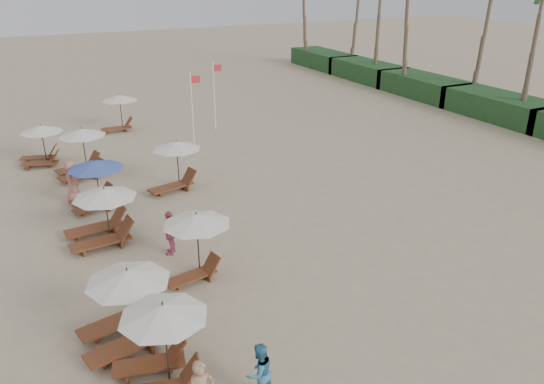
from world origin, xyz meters
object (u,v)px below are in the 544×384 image
lounger_station_1 (158,345)px  lounger_station_3 (99,217)px  beachgoer_mid_a (259,372)px  beachgoer_far_b (72,182)px  inland_station_2 (118,108)px  flag_pole_near (193,107)px  lounger_station_6 (40,144)px  inland_station_0 (194,237)px  beachgoer_far_a (170,233)px  inland_station_1 (174,163)px  lounger_station_2 (122,309)px  lounger_station_5 (79,154)px  lounger_station_4 (93,182)px

lounger_station_1 → lounger_station_3: 8.25m
beachgoer_mid_a → lounger_station_1: bearing=-52.5°
lounger_station_1 → beachgoer_far_b: lounger_station_1 is taller
inland_station_2 → flag_pole_near: 6.29m
lounger_station_6 → beachgoer_far_b: size_ratio=1.31×
inland_station_0 → beachgoer_mid_a: bearing=-94.5°
inland_station_2 → beachgoer_far_a: bearing=-95.9°
inland_station_1 → flag_pole_near: 6.26m
lounger_station_1 → inland_station_0: size_ratio=0.98×
lounger_station_2 → lounger_station_5: lounger_station_5 is taller
lounger_station_2 → lounger_station_6: 16.32m
lounger_station_2 → lounger_station_4: size_ratio=1.08×
lounger_station_6 → beachgoer_far_a: lounger_station_6 is taller
lounger_station_2 → inland_station_0: size_ratio=1.06×
lounger_station_1 → flag_pole_near: flag_pole_near is taller
lounger_station_2 → flag_pole_near: 17.02m
lounger_station_6 → lounger_station_4: bearing=-77.3°
inland_station_0 → beachgoer_far_a: inland_station_0 is taller
lounger_station_3 → lounger_station_5: lounger_station_5 is taller
lounger_station_5 → lounger_station_6: bearing=120.2°
lounger_station_1 → lounger_station_5: bearing=88.2°
inland_station_1 → flag_pole_near: bearing=62.5°
lounger_station_4 → inland_station_2: 11.75m
lounger_station_2 → lounger_station_5: bearing=86.2°
inland_station_1 → beachgoer_far_a: bearing=-108.6°
lounger_station_5 → beachgoer_far_a: lounger_station_5 is taller
lounger_station_2 → beachgoer_far_b: size_ratio=1.45×
lounger_station_5 → lounger_station_6: lounger_station_5 is taller
flag_pole_near → beachgoer_far_a: bearing=-113.1°
lounger_station_2 → lounger_station_6: size_ratio=1.10×
lounger_station_5 → beachgoer_mid_a: size_ratio=1.77×
lounger_station_2 → lounger_station_5: size_ratio=1.00×
inland_station_2 → beachgoer_mid_a: bearing=-94.5°
inland_station_1 → inland_station_2: same height
inland_station_0 → lounger_station_4: bearing=105.1°
lounger_station_3 → inland_station_0: inland_station_0 is taller
lounger_station_5 → inland_station_0: bearing=-80.4°
flag_pole_near → inland_station_1: bearing=-117.5°
lounger_station_1 → flag_pole_near: size_ratio=0.58×
lounger_station_5 → inland_station_1: bearing=-46.5°
beachgoer_mid_a → beachgoer_far_a: 7.70m
lounger_station_5 → lounger_station_1: bearing=-91.8°
lounger_station_1 → beachgoer_far_a: bearing=70.8°
lounger_station_3 → flag_pole_near: 11.43m
beachgoer_far_a → flag_pole_near: bearing=-172.8°
lounger_station_4 → beachgoer_far_a: size_ratio=1.50×
flag_pole_near → lounger_station_3: bearing=-126.9°
lounger_station_6 → beachgoer_far_a: size_ratio=1.47×
lounger_station_5 → inland_station_2: lounger_station_5 is taller
beachgoer_mid_a → flag_pole_near: flag_pole_near is taller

